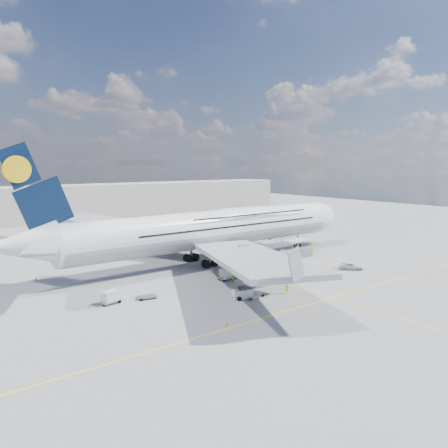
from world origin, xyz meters
TOP-DOWN VIEW (x-y plane):
  - ground at (0.00, 0.00)m, footprint 300.00×300.00m
  - taxi_line_main at (0.00, 0.00)m, footprint 0.25×220.00m
  - taxi_line_cross at (0.00, -20.00)m, footprint 120.00×0.25m
  - taxi_line_diag at (14.00, 10.00)m, footprint 14.16×99.06m
  - airliner at (0.26, 10.00)m, footprint 77.26×79.15m
  - jet_bridge at (29.81, 20.94)m, footprint 18.80×12.10m
  - cargo_loader at (16.82, 2.89)m, footprint 8.53×3.20m
  - terminal at (0.00, 95.00)m, footprint 180.00×16.00m
  - tree_line at (40.00, 140.00)m, footprint 160.00×6.00m
  - dolly_row_a at (-22.05, -3.54)m, footprint 3.13×2.15m
  - dolly_row_b at (-9.10, -12.79)m, footprint 3.36×2.41m
  - dolly_row_c at (-6.08, -2.48)m, footprint 3.20×1.78m
  - dolly_back at (-27.18, -2.36)m, footprint 3.17×2.17m
  - dolly_nose_far at (4.90, -3.55)m, footprint 3.45×2.86m
  - dolly_nose_near at (5.37, -7.04)m, footprint 3.58×2.64m
  - baggage_tug at (-10.88, -12.16)m, footprint 3.20×2.20m
  - catering_truck_inner at (-14.11, 34.85)m, footprint 7.10×3.23m
  - catering_truck_outer at (-17.16, 49.52)m, footprint 7.35×5.23m
  - service_van at (16.72, -11.11)m, footprint 4.56×4.78m
  - crew_nose at (22.89, 10.13)m, footprint 0.72×0.77m
  - crew_loader at (14.51, 2.15)m, footprint 0.89×0.80m
  - crew_wing at (-6.52, -4.70)m, footprint 0.39×0.94m
  - crew_van at (22.70, 3.50)m, footprint 0.73×1.01m
  - crew_tug at (-3.92, -14.52)m, footprint 1.03×0.63m
  - cone_nose at (33.12, 12.92)m, footprint 0.50×0.50m
  - cone_wing_left_inner at (-12.48, 26.97)m, footprint 0.46×0.46m
  - cone_wing_left_outer at (-5.78, 42.07)m, footprint 0.43×0.43m
  - cone_wing_right_inner at (-7.04, -0.66)m, footprint 0.48×0.48m
  - cone_wing_right_outer at (-19.31, -19.14)m, footprint 0.42×0.42m
  - cone_tail at (-32.01, 17.44)m, footprint 0.38×0.38m

SIDE VIEW (x-z plane):
  - ground at x=0.00m, z-range 0.00..0.00m
  - taxi_line_main at x=0.00m, z-range 0.00..0.01m
  - taxi_line_cross at x=0.00m, z-range 0.00..0.01m
  - taxi_line_diag at x=14.00m, z-range 0.00..0.01m
  - cone_tail at x=-32.01m, z-range -0.01..0.47m
  - cone_wing_right_outer at x=-19.31m, z-range -0.01..0.52m
  - cone_wing_left_outer at x=-5.78m, z-range -0.01..0.54m
  - cone_wing_left_inner at x=-12.48m, z-range -0.01..0.57m
  - cone_wing_right_inner at x=-7.04m, z-range -0.01..0.60m
  - cone_nose at x=33.12m, z-range -0.01..0.63m
  - dolly_row_a at x=-22.05m, z-range 0.11..0.53m
  - dolly_row_b at x=-9.10m, z-range 0.12..0.56m
  - dolly_nose_far at x=4.90m, z-range 0.12..0.57m
  - service_van at x=16.72m, z-range 0.00..1.26m
  - crew_loader at x=14.51m, z-range 0.00..1.52m
  - crew_tug at x=-3.92m, z-range 0.00..1.55m
  - crew_wing at x=-6.52m, z-range 0.00..1.61m
  - baggage_tug at x=-10.88m, z-range -0.11..1.72m
  - crew_nose at x=22.89m, z-range 0.00..1.76m
  - crew_van at x=22.70m, z-range 0.00..1.90m
  - dolly_back at x=-27.18m, z-range 0.07..1.90m
  - dolly_row_c at x=-6.08m, z-range 0.07..2.07m
  - dolly_nose_near at x=5.37m, z-range 0.08..2.11m
  - cargo_loader at x=16.82m, z-range -0.59..3.09m
  - catering_truck_outer at x=-17.16m, z-range -0.14..3.90m
  - catering_truck_inner at x=-14.11m, z-range -0.12..4.01m
  - tree_line at x=40.00m, z-range 0.00..8.00m
  - terminal at x=0.00m, z-range 0.00..12.00m
  - jet_bridge at x=29.81m, z-range 2.60..11.10m
  - airliner at x=0.26m, z-range -4.98..18.72m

